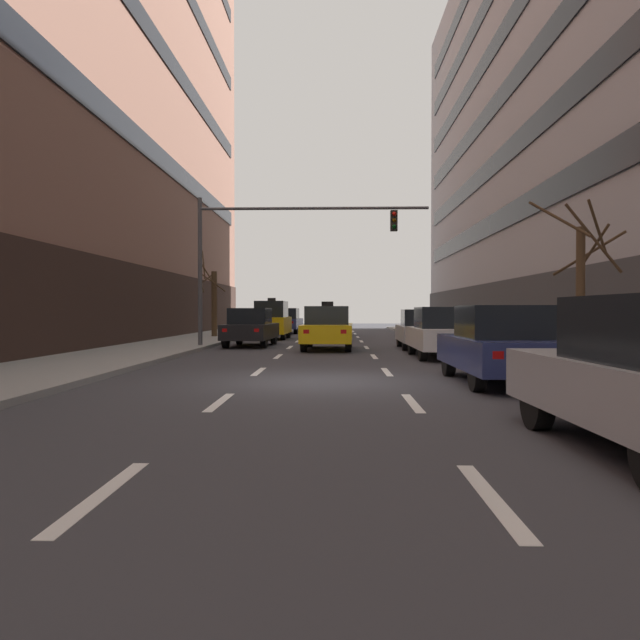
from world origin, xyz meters
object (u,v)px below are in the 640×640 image
object	(u,v)px
car_parked_2	(442,333)
taxi_driving_4	(272,320)
car_driving_3	(286,321)
taxi_driving_5	(329,325)
car_parked_1	(500,345)
street_tree_0	(581,285)
street_tree_1	(213,301)
taxi_driving_2	(328,328)
pedestrian_1	(483,319)
car_driving_0	(251,328)
traffic_signal_0	(272,241)
car_parked_3	(421,329)
car_driving_1	(331,322)

from	to	relation	value
car_parked_2	taxi_driving_4	bearing A→B (deg)	118.63
taxi_driving_4	car_parked_2	distance (m)	14.67
car_driving_3	taxi_driving_5	bearing A→B (deg)	-70.63
car_parked_1	street_tree_0	xyz separation A→B (m)	(2.65, 2.29, 1.38)
street_tree_0	street_tree_1	xyz separation A→B (m)	(-12.96, 17.69, -0.10)
taxi_driving_2	car_parked_2	xyz separation A→B (m)	(3.81, -3.98, -0.03)
taxi_driving_5	pedestrian_1	bearing A→B (deg)	-9.42
car_driving_0	taxi_driving_5	bearing A→B (deg)	61.50
taxi_driving_2	taxi_driving_4	xyz separation A→B (m)	(-3.22, 8.89, 0.19)
car_parked_2	taxi_driving_2	bearing A→B (deg)	133.73
traffic_signal_0	street_tree_0	bearing A→B (deg)	-46.57
car_parked_3	street_tree_1	bearing A→B (deg)	140.43
car_driving_1	car_driving_3	size ratio (longest dim) A/B	0.99
taxi_driving_2	street_tree_1	xyz separation A→B (m)	(-6.50, 9.16, 1.25)
taxi_driving_4	car_parked_3	bearing A→B (deg)	-49.59
car_parked_3	street_tree_1	world-z (taller)	street_tree_1
taxi_driving_2	car_driving_3	bearing A→B (deg)	100.39
taxi_driving_5	street_tree_1	size ratio (longest dim) A/B	0.89
car_driving_1	street_tree_1	bearing A→B (deg)	-141.55
car_driving_1	car_parked_3	distance (m)	14.20
car_parked_2	street_tree_0	size ratio (longest dim) A/B	1.06
street_tree_0	car_driving_1	bearing A→B (deg)	105.78
street_tree_0	car_driving_3	bearing A→B (deg)	110.50
taxi_driving_2	car_parked_2	size ratio (longest dim) A/B	1.05
street_tree_0	taxi_driving_4	bearing A→B (deg)	119.04
car_driving_0	pedestrian_1	size ratio (longest dim) A/B	2.63
car_driving_3	car_parked_1	world-z (taller)	car_driving_3
traffic_signal_0	street_tree_0	distance (m)	12.93
street_tree_0	pedestrian_1	distance (m)	15.68
taxi_driving_2	traffic_signal_0	size ratio (longest dim) A/B	0.49
taxi_driving_4	car_driving_3	bearing A→B (deg)	89.49
car_driving_0	car_driving_3	distance (m)	14.94
car_parked_1	pedestrian_1	distance (m)	18.34
traffic_signal_0	car_driving_0	bearing A→B (deg)	126.43
car_parked_3	traffic_signal_0	size ratio (longest dim) A/B	0.46
car_driving_1	taxi_driving_5	world-z (taller)	taxi_driving_5
street_tree_1	pedestrian_1	distance (m)	14.60
taxi_driving_5	car_parked_1	distance (m)	19.58
car_driving_3	street_tree_1	xyz separation A→B (m)	(-3.36, -7.99, 1.25)
car_parked_3	car_parked_1	bearing A→B (deg)	-89.99
taxi_driving_5	street_tree_0	size ratio (longest dim) A/B	1.01
traffic_signal_0	street_tree_0	world-z (taller)	traffic_signal_0
car_driving_1	taxi_driving_2	distance (m)	14.32
car_parked_3	street_tree_0	size ratio (longest dim) A/B	1.03
car_parked_1	pedestrian_1	world-z (taller)	pedestrian_1
car_driving_3	street_tree_1	bearing A→B (deg)	-112.79
taxi_driving_2	traffic_signal_0	world-z (taller)	traffic_signal_0
taxi_driving_4	car_parked_1	xyz separation A→B (m)	(7.03, -19.72, -0.22)
car_parked_3	street_tree_1	xyz separation A→B (m)	(-10.31, 8.52, 1.31)
taxi_driving_2	street_tree_0	xyz separation A→B (m)	(6.46, -8.53, 1.35)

